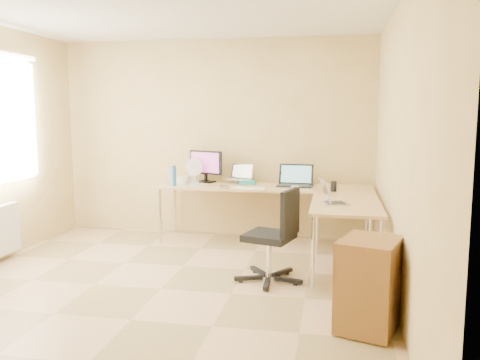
% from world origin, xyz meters
% --- Properties ---
extents(floor, '(4.50, 4.50, 0.00)m').
position_xyz_m(floor, '(0.00, 0.00, 0.00)').
color(floor, tan).
rests_on(floor, ground).
extents(ceiling, '(4.50, 4.50, 0.00)m').
position_xyz_m(ceiling, '(0.00, 0.00, 2.60)').
color(ceiling, white).
rests_on(ceiling, ground).
extents(wall_back, '(4.50, 0.00, 4.50)m').
position_xyz_m(wall_back, '(0.00, 2.25, 1.30)').
color(wall_back, '#D8BC80').
rests_on(wall_back, ground).
extents(wall_right, '(0.00, 4.50, 4.50)m').
position_xyz_m(wall_right, '(2.10, 0.00, 1.30)').
color(wall_right, '#D8BC80').
rests_on(wall_right, ground).
extents(desk_main, '(2.65, 0.70, 0.73)m').
position_xyz_m(desk_main, '(0.72, 1.85, 0.36)').
color(desk_main, tan).
rests_on(desk_main, ground).
extents(desk_return, '(0.70, 1.30, 0.73)m').
position_xyz_m(desk_return, '(1.70, 0.85, 0.36)').
color(desk_return, tan).
rests_on(desk_return, ground).
extents(monitor, '(0.51, 0.32, 0.42)m').
position_xyz_m(monitor, '(-0.08, 2.03, 0.94)').
color(monitor, black).
rests_on(monitor, desk_main).
extents(book_stack, '(0.28, 0.33, 0.05)m').
position_xyz_m(book_stack, '(0.46, 2.05, 0.75)').
color(book_stack, teal).
rests_on(book_stack, desk_main).
extents(laptop_center, '(0.35, 0.30, 0.19)m').
position_xyz_m(laptop_center, '(0.37, 2.05, 0.87)').
color(laptop_center, '#BCBCBC').
rests_on(laptop_center, desk_main).
extents(laptop_black, '(0.45, 0.34, 0.27)m').
position_xyz_m(laptop_black, '(1.10, 1.89, 0.87)').
color(laptop_black, black).
rests_on(laptop_black, desk_main).
extents(keyboard, '(0.39, 0.14, 0.02)m').
position_xyz_m(keyboard, '(0.59, 1.55, 0.74)').
color(keyboard, white).
rests_on(keyboard, desk_main).
extents(mouse, '(0.11, 0.08, 0.04)m').
position_xyz_m(mouse, '(1.11, 1.71, 0.75)').
color(mouse, silver).
rests_on(mouse, desk_main).
extents(mug, '(0.11, 0.11, 0.10)m').
position_xyz_m(mug, '(-0.28, 1.69, 0.78)').
color(mug, beige).
rests_on(mug, desk_main).
extents(cd_stack, '(0.15, 0.15, 0.03)m').
position_xyz_m(cd_stack, '(0.28, 1.55, 0.75)').
color(cd_stack, white).
rests_on(cd_stack, desk_main).
extents(water_bottle, '(0.08, 0.08, 0.26)m').
position_xyz_m(water_bottle, '(-0.40, 1.65, 0.86)').
color(water_bottle, '#3977BB').
rests_on(water_bottle, desk_main).
extents(papers, '(0.23, 0.30, 0.01)m').
position_xyz_m(papers, '(-0.16, 1.78, 0.73)').
color(papers, beige).
rests_on(papers, desk_main).
extents(white_box, '(0.25, 0.21, 0.08)m').
position_xyz_m(white_box, '(-0.40, 1.94, 0.77)').
color(white_box, silver).
rests_on(white_box, desk_main).
extents(desk_fan, '(0.24, 0.24, 0.29)m').
position_xyz_m(desk_fan, '(-0.22, 2.00, 0.87)').
color(desk_fan, silver).
rests_on(desk_fan, desk_main).
extents(black_cup, '(0.08, 0.08, 0.12)m').
position_xyz_m(black_cup, '(1.57, 1.55, 0.79)').
color(black_cup, black).
rests_on(black_cup, desk_main).
extents(laptop_return, '(0.36, 0.31, 0.21)m').
position_xyz_m(laptop_return, '(1.59, 0.73, 0.83)').
color(laptop_return, silver).
rests_on(laptop_return, desk_return).
extents(office_chair, '(0.69, 0.69, 0.93)m').
position_xyz_m(office_chair, '(0.97, 0.42, 0.50)').
color(office_chair, black).
rests_on(office_chair, ground).
extents(cabinet, '(0.54, 0.60, 0.70)m').
position_xyz_m(cabinet, '(1.85, -0.56, 0.36)').
color(cabinet, brown).
rests_on(cabinet, ground).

